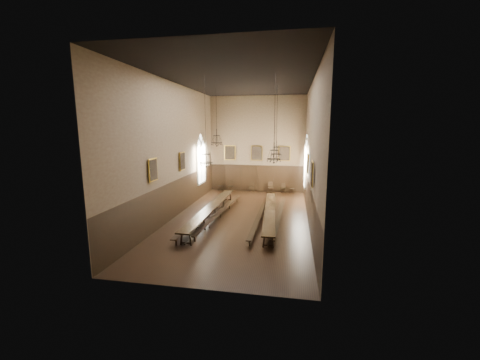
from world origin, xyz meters
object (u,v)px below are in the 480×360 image
(chair_3, at_px, (251,189))
(chandelier_front_left, at_px, (206,157))
(bench_left_inner, at_px, (220,214))
(chair_0, at_px, (221,188))
(table_left, at_px, (212,212))
(table_right, at_px, (270,215))
(bench_left_outer, at_px, (202,213))
(chair_5, at_px, (271,189))
(chair_1, at_px, (231,188))
(bench_right_inner, at_px, (260,215))
(bench_right_outer, at_px, (280,216))
(chair_7, at_px, (292,190))
(chandelier_back_left, at_px, (217,139))
(chandelier_front_right, at_px, (274,153))
(chandelier_back_right, at_px, (276,149))
(chair_6, at_px, (283,190))

(chair_3, distance_m, chandelier_front_left, 11.49)
(bench_left_inner, height_order, chair_0, chair_0)
(table_left, xyz_separation_m, table_right, (3.93, 0.08, -0.03))
(bench_left_outer, height_order, chair_5, chair_5)
(chair_1, bearing_deg, bench_right_inner, -70.42)
(bench_right_outer, relative_size, chair_0, 9.74)
(chandelier_front_left, bearing_deg, chair_7, 64.57)
(chair_5, distance_m, chandelier_back_left, 8.38)
(table_right, bearing_deg, chandelier_front_right, -81.23)
(chair_0, distance_m, chair_3, 3.03)
(table_right, distance_m, bench_right_inner, 0.68)
(chandelier_back_left, relative_size, chandelier_front_right, 0.87)
(table_right, distance_m, bench_left_inner, 3.37)
(table_right, bearing_deg, chair_3, 105.79)
(chandelier_front_left, bearing_deg, bench_left_inner, 81.19)
(chair_7, bearing_deg, chair_1, -177.12)
(table_right, xyz_separation_m, bench_right_outer, (0.62, 0.25, -0.11))
(chandelier_back_right, bearing_deg, chandelier_front_left, -130.72)
(chair_0, bearing_deg, chandelier_front_right, -65.52)
(bench_right_outer, bearing_deg, chair_5, 98.24)
(bench_left_outer, bearing_deg, chair_5, 65.43)
(table_right, distance_m, chair_6, 8.78)
(chair_3, xyz_separation_m, chandelier_back_left, (-1.85, -5.76, 4.92))
(bench_right_inner, bearing_deg, chair_6, 81.71)
(chair_5, relative_size, chair_6, 1.16)
(bench_left_outer, height_order, chandelier_back_left, chandelier_back_left)
(table_right, xyz_separation_m, chair_0, (-5.50, 8.70, -0.09))
(chair_7, xyz_separation_m, chandelier_back_right, (-1.21, -6.19, 4.27))
(bench_left_inner, distance_m, chair_7, 9.86)
(chandelier_back_left, bearing_deg, chair_7, 45.34)
(chandelier_back_left, distance_m, chandelier_front_left, 5.03)
(chandelier_back_right, bearing_deg, bench_left_outer, -151.10)
(chair_1, relative_size, chair_7, 1.11)
(chandelier_back_right, distance_m, chandelier_front_right, 4.59)
(bench_right_outer, bearing_deg, bench_right_inner, -175.17)
(chair_5, height_order, chandelier_front_right, chandelier_front_right)
(bench_right_inner, xyz_separation_m, chair_3, (-1.81, 8.58, 0.01))
(table_left, xyz_separation_m, bench_left_outer, (-0.65, -0.01, -0.11))
(chandelier_front_right, bearing_deg, bench_left_outer, 158.30)
(bench_left_outer, height_order, chair_1, chair_1)
(bench_right_outer, distance_m, chair_0, 10.43)
(bench_left_outer, xyz_separation_m, chair_1, (0.10, 8.73, -0.01))
(bench_right_outer, xyz_separation_m, chandelier_front_left, (-4.31, -2.21, 4.08))
(chair_6, relative_size, chandelier_front_left, 0.17)
(bench_left_outer, xyz_separation_m, bench_right_outer, (5.21, 0.34, -0.03))
(chair_1, height_order, chandelier_back_left, chandelier_back_left)
(chair_0, height_order, chandelier_front_left, chandelier_front_left)
(chair_7, bearing_deg, bench_left_outer, -122.15)
(chandelier_front_left, height_order, chandelier_front_right, same)
(bench_right_outer, distance_m, chair_1, 9.82)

